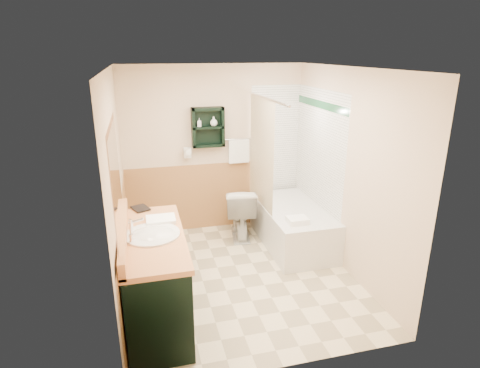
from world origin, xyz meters
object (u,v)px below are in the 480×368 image
hair_dryer (187,153)px  vanity_book (133,202)px  bathtub (293,226)px  soap_bottle_a (199,125)px  wall_shelf (208,127)px  soap_bottle_b (214,122)px  toilet (240,212)px  vanity (156,278)px

hair_dryer → vanity_book: (-0.76, -1.34, -0.17)m
bathtub → soap_bottle_a: soap_bottle_a is taller
wall_shelf → soap_bottle_a: bearing=-177.6°
vanity_book → soap_bottle_a: soap_bottle_a is taller
hair_dryer → bathtub: hair_dryer is taller
wall_shelf → soap_bottle_a: size_ratio=4.65×
wall_shelf → hair_dryer: 0.46m
soap_bottle_a → soap_bottle_b: 0.20m
vanity_book → soap_bottle_b: 1.83m
bathtub → soap_bottle_b: size_ratio=11.36×
soap_bottle_a → toilet: bearing=-33.6°
hair_dryer → soap_bottle_b: soap_bottle_b is taller
hair_dryer → soap_bottle_b: bearing=-4.5°
hair_dryer → toilet: size_ratio=0.32×
bathtub → wall_shelf: bearing=143.4°
hair_dryer → soap_bottle_a: soap_bottle_a is taller
bathtub → toilet: (-0.65, 0.43, 0.10)m
toilet → soap_bottle_b: 1.32m
hair_dryer → wall_shelf: bearing=-4.8°
hair_dryer → soap_bottle_a: size_ratio=2.03×
vanity → toilet: (1.27, 1.63, -0.09)m
vanity → vanity_book: bearing=104.1°
soap_bottle_b → vanity: bearing=-116.4°
vanity → vanity_book: (-0.17, 0.66, 0.57)m
hair_dryer → soap_bottle_a: bearing=-9.5°
soap_bottle_a → bathtub: bearing=-33.4°
wall_shelf → hair_dryer: wall_shelf is taller
toilet → vanity_book: bearing=44.1°
hair_dryer → soap_bottle_a: 0.43m
hair_dryer → vanity: hair_dryer is taller
vanity → soap_bottle_a: size_ratio=12.32×
hair_dryer → vanity_book: bearing=-119.6°
vanity → toilet: vanity is taller
hair_dryer → soap_bottle_b: 0.57m
vanity → soap_bottle_a: soap_bottle_a is taller
wall_shelf → soap_bottle_b: wall_shelf is taller
toilet → vanity_book: 1.86m
vanity → soap_bottle_a: bearing=68.5°
vanity_book → hair_dryer: bearing=38.0°
vanity → toilet: size_ratio=1.94×
wall_shelf → soap_bottle_b: size_ratio=4.17×
vanity → bathtub: 2.28m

